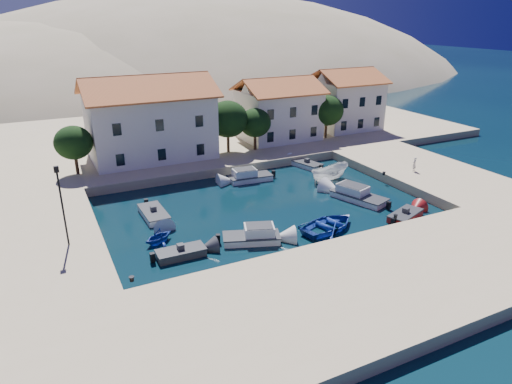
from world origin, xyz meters
TOP-DOWN VIEW (x-y plane):
  - ground at (0.00, 0.00)m, footprint 400.00×400.00m
  - quay_south at (0.00, -6.00)m, footprint 52.00×12.00m
  - quay_east at (20.50, 10.00)m, footprint 11.00×20.00m
  - quay_west at (-19.00, 10.00)m, footprint 8.00×20.00m
  - quay_north at (2.00, 38.00)m, footprint 80.00×36.00m
  - hills at (20.64, 123.62)m, footprint 254.00×176.00m
  - building_left at (-6.00, 28.00)m, footprint 14.70×9.45m
  - building_mid at (12.00, 29.00)m, footprint 10.50×8.40m
  - building_right at (24.00, 30.00)m, footprint 9.45×8.40m
  - trees at (4.51, 25.46)m, footprint 37.30×5.30m
  - lamppost at (-17.50, 8.00)m, footprint 0.35×0.25m
  - bollards at (2.80, 3.87)m, footprint 29.36×9.56m
  - motorboat_grey_sw at (-9.94, 4.24)m, footprint 3.73×1.68m
  - cabin_cruiser_south at (-4.08, 4.05)m, footprint 5.00×3.42m
  - rowboat_south at (2.88, 3.21)m, footprint 6.31×5.13m
  - motorboat_red_se at (10.30, 1.95)m, footprint 4.18×2.93m
  - cabin_cruiser_east at (9.29, 7.32)m, footprint 3.97×6.02m
  - boat_east at (9.99, 13.36)m, footprint 5.20×2.47m
  - motorboat_white_ne at (10.30, 18.55)m, footprint 2.75×4.16m
  - rowboat_west at (-10.87, 7.26)m, footprint 3.32×3.15m
  - motorboat_white_west at (-9.95, 12.37)m, footprint 2.05×4.47m
  - cabin_cruiser_north at (2.11, 17.26)m, footprint 4.94×2.41m
  - pedestrian at (18.48, 9.53)m, footprint 0.66×0.53m

SIDE VIEW (x-z plane):
  - hills at x=20.64m, z-range -72.90..26.10m
  - ground at x=0.00m, z-range 0.00..0.00m
  - rowboat_south at x=2.88m, z-range -0.57..0.57m
  - boat_east at x=9.99m, z-range -0.97..0.97m
  - rowboat_west at x=-10.87m, z-range -0.69..0.69m
  - motorboat_white_west at x=-9.95m, z-range -0.33..0.92m
  - motorboat_white_ne at x=10.30m, z-range -0.33..0.92m
  - motorboat_red_se at x=10.30m, z-range -0.33..0.92m
  - motorboat_grey_sw at x=-9.94m, z-range -0.33..0.92m
  - cabin_cruiser_south at x=-4.08m, z-range -0.32..1.28m
  - cabin_cruiser_north at x=2.11m, z-range -0.32..1.28m
  - cabin_cruiser_east at x=9.29m, z-range -0.32..1.28m
  - quay_south at x=0.00m, z-range 0.00..1.00m
  - quay_east at x=20.50m, z-range 0.00..1.00m
  - quay_west at x=-19.00m, z-range 0.00..1.00m
  - quay_north at x=2.00m, z-range 0.00..1.00m
  - bollards at x=2.80m, z-range 1.00..1.30m
  - pedestrian at x=18.48m, z-range 1.00..2.58m
  - lamppost at x=-17.50m, z-range 1.64..7.87m
  - trees at x=4.51m, z-range 1.61..8.06m
  - building_mid at x=12.00m, z-range 1.07..9.37m
  - building_right at x=24.00m, z-range 1.07..9.87m
  - building_left at x=-6.00m, z-range 1.09..10.79m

